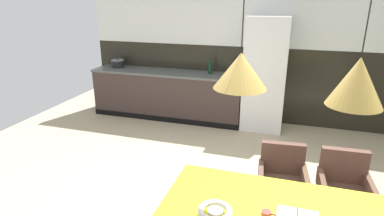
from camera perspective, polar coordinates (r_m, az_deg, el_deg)
ground_plane at (r=3.80m, az=1.60°, el=-17.56°), size 8.00×8.00×0.00m
back_wall_splashback_dark at (r=6.20m, az=9.30°, el=4.32°), size 6.08×0.12×1.40m
back_wall_panel_upper at (r=6.00m, az=10.04°, el=17.31°), size 6.08×0.12×1.40m
kitchen_counter at (r=6.29m, az=-4.37°, el=2.42°), size 2.94×0.63×0.91m
refrigerator_column at (r=5.75m, az=12.83°, el=5.83°), size 0.71×0.60×1.97m
dining_table at (r=2.66m, az=15.53°, el=-17.83°), size 1.82×0.90×0.74m
armchair_corner_seat at (r=3.56m, az=15.69°, el=-11.03°), size 0.53×0.51×0.81m
armchair_facing_counter at (r=3.62m, az=25.33°, el=-11.67°), size 0.51×0.49×0.82m
fruit_bowl at (r=2.45m, az=4.10°, el=-17.90°), size 0.26×0.26×0.08m
open_book at (r=2.60m, az=18.24°, el=-17.77°), size 0.30×0.19×0.02m
mug_white_ceramic at (r=2.48m, az=13.10°, el=-18.20°), size 0.11×0.07×0.08m
cooking_pot at (r=6.69m, az=-13.02°, el=7.71°), size 0.26×0.26×0.18m
bottle_oil_tall at (r=5.95m, az=3.21°, el=7.15°), size 0.08×0.08×0.29m
bottle_spice_small at (r=6.02m, az=7.68°, el=7.16°), size 0.07×0.07×0.30m
pendant_lamp_over_table_near at (r=2.21m, az=8.60°, el=6.58°), size 0.37×0.37×1.07m
pendant_lamp_over_table_far at (r=2.26m, az=27.23°, el=4.14°), size 0.35×0.35×1.13m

